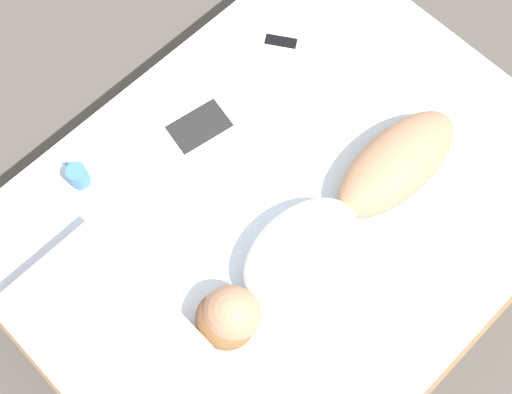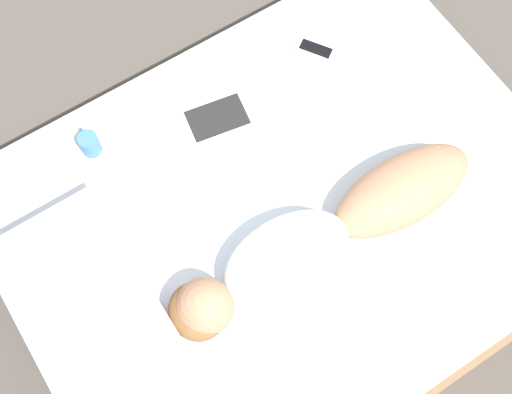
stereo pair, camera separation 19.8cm
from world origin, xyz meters
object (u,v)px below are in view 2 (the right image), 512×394
(coffee_mug, at_px, (89,143))
(cell_phone, at_px, (316,49))
(open_magazine, at_px, (227,141))
(person, at_px, (317,241))

(coffee_mug, distance_m, cell_phone, 0.96)
(open_magazine, bearing_deg, person, -165.89)
(person, xyz_separation_m, open_magazine, (0.53, 0.04, -0.09))
(person, height_order, coffee_mug, person)
(person, xyz_separation_m, coffee_mug, (0.78, 0.48, -0.04))
(open_magazine, bearing_deg, coffee_mug, 71.21)
(open_magazine, xyz_separation_m, cell_phone, (0.15, -0.51, 0.00))
(open_magazine, relative_size, cell_phone, 3.00)
(cell_phone, bearing_deg, open_magazine, 163.26)
(cell_phone, bearing_deg, coffee_mug, 140.90)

